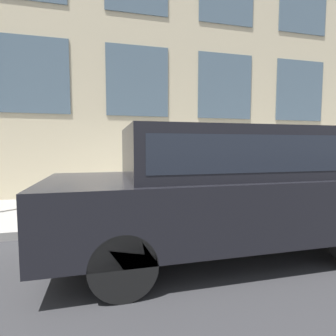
# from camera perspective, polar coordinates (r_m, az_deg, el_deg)

# --- Properties ---
(ground_plane) EXTENTS (80.00, 80.00, 0.00)m
(ground_plane) POSITION_cam_1_polar(r_m,az_deg,el_deg) (5.06, -1.86, -13.22)
(ground_plane) COLOR #2D2D30
(sidewalk) EXTENTS (3.00, 60.00, 0.14)m
(sidewalk) POSITION_cam_1_polar(r_m,az_deg,el_deg) (6.47, -4.65, -8.60)
(sidewalk) COLOR gray
(sidewalk) RESTS_ON ground_plane
(building_facade) EXTENTS (0.33, 40.00, 10.99)m
(building_facade) POSITION_cam_1_polar(r_m,az_deg,el_deg) (8.84, -6.92, 31.06)
(building_facade) COLOR #C6B793
(building_facade) RESTS_ON ground_plane
(fire_hydrant) EXTENTS (0.30, 0.42, 0.76)m
(fire_hydrant) POSITION_cam_1_polar(r_m,az_deg,el_deg) (5.30, -1.94, -6.45)
(fire_hydrant) COLOR gray
(fire_hydrant) RESTS_ON sidewalk
(person) EXTENTS (0.27, 0.18, 1.13)m
(person) POSITION_cam_1_polar(r_m,az_deg,el_deg) (5.57, 1.84, -2.86)
(person) COLOR #726651
(person) RESTS_ON sidewalk
(parked_truck_charcoal_near) EXTENTS (1.84, 4.83, 1.81)m
(parked_truck_charcoal_near) POSITION_cam_1_polar(r_m,az_deg,el_deg) (3.86, 12.70, -3.28)
(parked_truck_charcoal_near) COLOR black
(parked_truck_charcoal_near) RESTS_ON ground_plane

